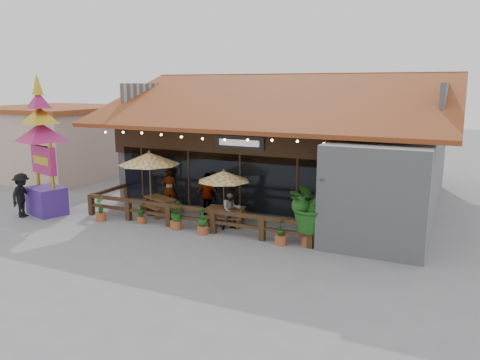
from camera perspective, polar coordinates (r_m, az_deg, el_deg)
The scene contains 19 objects.
ground at distance 18.11m, azimuth -1.08°, elevation -6.25°, with size 100.00×100.00×0.00m, color gray.
restaurant_building at distance 23.50m, azimuth 6.66°, elevation 3.33°, with size 15.50×14.73×6.09m.
patio_railing at distance 18.79m, azimuth -7.64°, elevation -3.74°, with size 10.00×2.60×0.92m.
neighbor_building at distance 31.39m, azimuth -21.24°, elevation 4.55°, with size 8.40×8.40×4.22m.
umbrella_left at distance 20.20m, azimuth -10.99°, elevation 2.56°, with size 3.09×3.09×2.81m.
umbrella_right at distance 18.51m, azimuth -2.01°, elevation 0.45°, with size 2.34×2.34×2.26m.
picnic_table_left at distance 20.64m, azimuth -9.74°, elevation -2.76°, with size 1.90×1.79×0.73m.
picnic_table_right at distance 18.84m, azimuth -1.70°, elevation -4.02°, with size 1.72×1.57×0.71m.
thai_sign_tower at distance 21.50m, azimuth -23.05°, elevation 4.96°, with size 2.99×2.99×6.45m.
tropical_plant at distance 16.41m, azimuth 8.74°, elevation -3.09°, with size 2.36×2.39×2.49m.
diner_a at distance 21.19m, azimuth -8.62°, elevation -1.12°, with size 0.68×0.45×1.87m, color #3A2412.
diner_b at distance 18.11m, azimuth -1.10°, elevation -3.59°, with size 0.78×0.61×1.61m, color #3A2412.
diner_c at distance 20.07m, azimuth -3.93°, elevation -1.74°, with size 1.09×0.45×1.86m, color #3A2412.
pedestrian at distance 21.81m, azimuth -25.03°, elevation -1.70°, with size 1.22×0.70×1.89m, color black.
planter_a at distance 20.17m, azimuth -16.65°, elevation -3.59°, with size 0.42×0.42×1.03m.
planter_b at distance 19.40m, azimuth -11.97°, elevation -4.07°, with size 0.36×0.36×0.88m.
planter_c at distance 18.36m, azimuth -7.87°, elevation -4.15°, with size 0.85×0.82×1.07m.
planter_d at distance 17.67m, azimuth -4.58°, elevation -5.10°, with size 0.53×0.53×1.01m.
planter_e at distance 16.56m, azimuth 4.97°, elevation -6.44°, with size 0.42×0.42×1.03m.
Camera 1 is at (7.68, -15.43, 5.54)m, focal length 35.00 mm.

